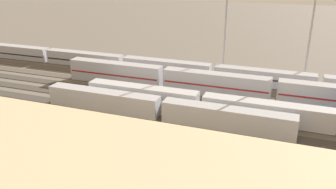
{
  "coord_description": "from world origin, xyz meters",
  "views": [
    {
      "loc": [
        -15.32,
        61.37,
        26.96
      ],
      "look_at": [
        6.76,
        1.47,
        2.5
      ],
      "focal_mm": 36.8,
      "sensor_mm": 36.0,
      "label": 1
    }
  ],
  "objects_px": {
    "light_mast_0": "(226,14)",
    "train_on_track_0": "(204,72)",
    "train_on_track_5": "(161,109)",
    "train_on_track_2": "(216,84)",
    "train_on_track_4": "(257,110)",
    "light_mast_2": "(314,10)"
  },
  "relations": [
    {
      "from": "train_on_track_5",
      "to": "train_on_track_2",
      "type": "relative_size",
      "value": 0.66
    },
    {
      "from": "train_on_track_0",
      "to": "train_on_track_5",
      "type": "xyz_separation_m",
      "value": [
        1.49,
        25.0,
        -0.03
      ]
    },
    {
      "from": "train_on_track_5",
      "to": "light_mast_2",
      "type": "relative_size",
      "value": 1.72
    },
    {
      "from": "train_on_track_5",
      "to": "train_on_track_4",
      "type": "distance_m",
      "value": 17.33
    },
    {
      "from": "train_on_track_2",
      "to": "light_mast_2",
      "type": "height_order",
      "value": "light_mast_2"
    },
    {
      "from": "light_mast_2",
      "to": "train_on_track_4",
      "type": "bearing_deg",
      "value": 71.4
    },
    {
      "from": "train_on_track_4",
      "to": "light_mast_0",
      "type": "bearing_deg",
      "value": -64.19
    },
    {
      "from": "train_on_track_5",
      "to": "light_mast_2",
      "type": "xyz_separation_m",
      "value": [
        -24.54,
        -28.59,
        15.46
      ]
    },
    {
      "from": "train_on_track_5",
      "to": "train_on_track_4",
      "type": "xyz_separation_m",
      "value": [
        -16.6,
        -5.0,
        0.09
      ]
    },
    {
      "from": "train_on_track_0",
      "to": "train_on_track_4",
      "type": "distance_m",
      "value": 25.06
    },
    {
      "from": "train_on_track_2",
      "to": "light_mast_0",
      "type": "height_order",
      "value": "light_mast_0"
    },
    {
      "from": "train_on_track_5",
      "to": "light_mast_2",
      "type": "bearing_deg",
      "value": -130.64
    },
    {
      "from": "train_on_track_4",
      "to": "light_mast_2",
      "type": "relative_size",
      "value": 2.42
    },
    {
      "from": "train_on_track_0",
      "to": "train_on_track_2",
      "type": "bearing_deg",
      "value": 117.41
    },
    {
      "from": "train_on_track_0",
      "to": "train_on_track_5",
      "type": "bearing_deg",
      "value": 86.59
    },
    {
      "from": "train_on_track_2",
      "to": "light_mast_2",
      "type": "xyz_separation_m",
      "value": [
        -17.86,
        -13.59,
        14.87
      ]
    },
    {
      "from": "train_on_track_4",
      "to": "light_mast_2",
      "type": "xyz_separation_m",
      "value": [
        -7.94,
        -23.59,
        15.37
      ]
    },
    {
      "from": "light_mast_0",
      "to": "train_on_track_0",
      "type": "bearing_deg",
      "value": 33.2
    },
    {
      "from": "light_mast_0",
      "to": "train_on_track_5",
      "type": "bearing_deg",
      "value": 78.54
    },
    {
      "from": "train_on_track_4",
      "to": "light_mast_0",
      "type": "height_order",
      "value": "light_mast_0"
    },
    {
      "from": "train_on_track_2",
      "to": "train_on_track_4",
      "type": "xyz_separation_m",
      "value": [
        -9.92,
        10.0,
        -0.5
      ]
    },
    {
      "from": "train_on_track_2",
      "to": "light_mast_0",
      "type": "relative_size",
      "value": 2.94
    }
  ]
}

